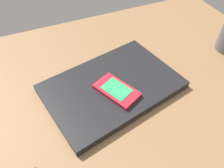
% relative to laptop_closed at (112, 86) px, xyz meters
% --- Properties ---
extents(desk_surface, '(1.20, 0.80, 0.03)m').
position_rel_laptop_closed_xyz_m(desk_surface, '(0.04, 0.02, -0.03)').
color(desk_surface, olive).
rests_on(desk_surface, ground).
extents(laptop_closed, '(0.39, 0.30, 0.02)m').
position_rel_laptop_closed_xyz_m(laptop_closed, '(0.00, 0.00, 0.00)').
color(laptop_closed, black).
rests_on(laptop_closed, desk_surface).
extents(cell_phone_on_laptop, '(0.11, 0.13, 0.01)m').
position_rel_laptop_closed_xyz_m(cell_phone_on_laptop, '(0.00, 0.03, 0.02)').
color(cell_phone_on_laptop, red).
rests_on(cell_phone_on_laptop, laptop_closed).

